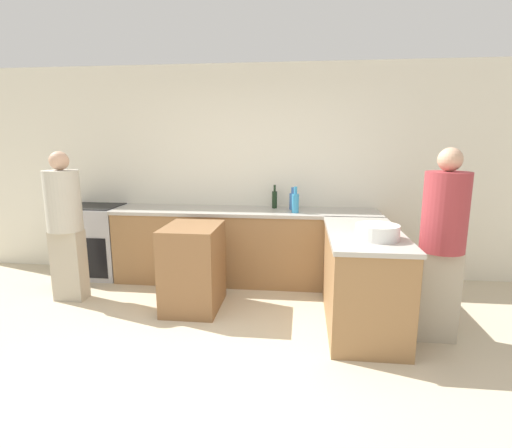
{
  "coord_description": "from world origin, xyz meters",
  "views": [
    {
      "loc": [
        0.69,
        -2.71,
        1.75
      ],
      "look_at": [
        0.26,
        1.04,
        0.97
      ],
      "focal_mm": 28.0,
      "sensor_mm": 36.0,
      "label": 1
    }
  ],
  "objects_px": {
    "dish_soap_bottle": "(295,202)",
    "wine_bottle_dark": "(275,199)",
    "island_table": "(193,267)",
    "person_by_range": "(65,222)",
    "mixing_bowl": "(377,232)",
    "water_bottle_blue": "(292,201)",
    "range_oven": "(95,241)",
    "person_at_peninsula": "(442,240)"
  },
  "relations": [
    {
      "from": "mixing_bowl",
      "to": "dish_soap_bottle",
      "type": "distance_m",
      "value": 1.43
    },
    {
      "from": "range_oven",
      "to": "person_by_range",
      "type": "relative_size",
      "value": 0.56
    },
    {
      "from": "water_bottle_blue",
      "to": "person_by_range",
      "type": "relative_size",
      "value": 0.17
    },
    {
      "from": "person_at_peninsula",
      "to": "water_bottle_blue",
      "type": "bearing_deg",
      "value": 133.45
    },
    {
      "from": "range_oven",
      "to": "person_by_range",
      "type": "distance_m",
      "value": 0.95
    },
    {
      "from": "range_oven",
      "to": "wine_bottle_dark",
      "type": "relative_size",
      "value": 3.15
    },
    {
      "from": "mixing_bowl",
      "to": "person_by_range",
      "type": "xyz_separation_m",
      "value": [
        -3.22,
        0.54,
        -0.1
      ]
    },
    {
      "from": "person_by_range",
      "to": "person_at_peninsula",
      "type": "height_order",
      "value": "person_at_peninsula"
    },
    {
      "from": "dish_soap_bottle",
      "to": "wine_bottle_dark",
      "type": "xyz_separation_m",
      "value": [
        -0.27,
        0.31,
        -0.01
      ]
    },
    {
      "from": "dish_soap_bottle",
      "to": "person_by_range",
      "type": "relative_size",
      "value": 0.19
    },
    {
      "from": "range_oven",
      "to": "person_at_peninsula",
      "type": "bearing_deg",
      "value": -18.71
    },
    {
      "from": "mixing_bowl",
      "to": "water_bottle_blue",
      "type": "bearing_deg",
      "value": 117.99
    },
    {
      "from": "mixing_bowl",
      "to": "dish_soap_bottle",
      "type": "height_order",
      "value": "dish_soap_bottle"
    },
    {
      "from": "island_table",
      "to": "water_bottle_blue",
      "type": "xyz_separation_m",
      "value": [
        1.01,
        0.98,
        0.58
      ]
    },
    {
      "from": "island_table",
      "to": "water_bottle_blue",
      "type": "distance_m",
      "value": 1.52
    },
    {
      "from": "person_by_range",
      "to": "person_at_peninsula",
      "type": "bearing_deg",
      "value": -7.42
    },
    {
      "from": "dish_soap_bottle",
      "to": "person_by_range",
      "type": "distance_m",
      "value": 2.59
    },
    {
      "from": "range_oven",
      "to": "person_by_range",
      "type": "bearing_deg",
      "value": -80.46
    },
    {
      "from": "range_oven",
      "to": "mixing_bowl",
      "type": "distance_m",
      "value": 3.66
    },
    {
      "from": "dish_soap_bottle",
      "to": "wine_bottle_dark",
      "type": "distance_m",
      "value": 0.41
    },
    {
      "from": "mixing_bowl",
      "to": "water_bottle_blue",
      "type": "height_order",
      "value": "water_bottle_blue"
    },
    {
      "from": "island_table",
      "to": "dish_soap_bottle",
      "type": "bearing_deg",
      "value": 35.75
    },
    {
      "from": "water_bottle_blue",
      "to": "person_at_peninsula",
      "type": "distance_m",
      "value": 1.94
    },
    {
      "from": "range_oven",
      "to": "person_by_range",
      "type": "height_order",
      "value": "person_by_range"
    },
    {
      "from": "mixing_bowl",
      "to": "person_by_range",
      "type": "relative_size",
      "value": 0.23
    },
    {
      "from": "range_oven",
      "to": "person_at_peninsula",
      "type": "xyz_separation_m",
      "value": [
        3.92,
        -1.33,
        0.45
      ]
    },
    {
      "from": "range_oven",
      "to": "mixing_bowl",
      "type": "relative_size",
      "value": 2.49
    },
    {
      "from": "mixing_bowl",
      "to": "dish_soap_bottle",
      "type": "relative_size",
      "value": 1.2
    },
    {
      "from": "wine_bottle_dark",
      "to": "person_at_peninsula",
      "type": "bearing_deg",
      "value": -43.71
    },
    {
      "from": "water_bottle_blue",
      "to": "person_at_peninsula",
      "type": "height_order",
      "value": "person_at_peninsula"
    },
    {
      "from": "island_table",
      "to": "wine_bottle_dark",
      "type": "relative_size",
      "value": 3.02
    },
    {
      "from": "island_table",
      "to": "person_by_range",
      "type": "bearing_deg",
      "value": 177.31
    },
    {
      "from": "water_bottle_blue",
      "to": "island_table",
      "type": "bearing_deg",
      "value": -135.86
    },
    {
      "from": "water_bottle_blue",
      "to": "person_by_range",
      "type": "xyz_separation_m",
      "value": [
        -2.45,
        -0.91,
        -0.14
      ]
    },
    {
      "from": "person_at_peninsula",
      "to": "island_table",
      "type": "bearing_deg",
      "value": 169.72
    },
    {
      "from": "mixing_bowl",
      "to": "dish_soap_bottle",
      "type": "bearing_deg",
      "value": 120.78
    },
    {
      "from": "island_table",
      "to": "mixing_bowl",
      "type": "height_order",
      "value": "mixing_bowl"
    },
    {
      "from": "island_table",
      "to": "mixing_bowl",
      "type": "distance_m",
      "value": 1.92
    },
    {
      "from": "range_oven",
      "to": "island_table",
      "type": "height_order",
      "value": "range_oven"
    },
    {
      "from": "island_table",
      "to": "range_oven",
      "type": "bearing_deg",
      "value": 150.23
    },
    {
      "from": "wine_bottle_dark",
      "to": "range_oven",
      "type": "bearing_deg",
      "value": -176.08
    },
    {
      "from": "water_bottle_blue",
      "to": "person_at_peninsula",
      "type": "relative_size",
      "value": 0.16
    }
  ]
}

